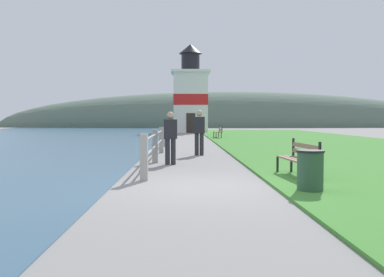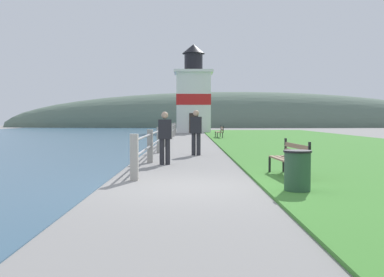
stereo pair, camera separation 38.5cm
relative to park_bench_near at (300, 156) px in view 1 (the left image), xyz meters
name	(u,v)px [view 1 (the left image)]	position (x,y,z in m)	size (l,w,h in m)	color
ground_plane	(204,187)	(-2.37, -1.23, -0.54)	(160.00, 160.00, 0.00)	gray
grass_verge	(311,142)	(5.08, 15.97, -0.51)	(12.00, 51.60, 0.06)	#428433
seawall_railing	(167,133)	(-3.72, 13.89, 0.09)	(0.18, 28.42, 1.09)	#A8A399
park_bench_near	(300,156)	(0.00, 0.00, 0.00)	(0.60, 1.85, 0.94)	#846B51
park_bench_midway	(219,131)	(-0.19, 20.97, 0.00)	(0.50, 1.99, 0.94)	#846B51
lighthouse	(190,96)	(-2.00, 34.69, 3.27)	(3.99, 3.99, 9.19)	white
person_strolling	(199,131)	(-2.16, 6.59, 0.43)	(0.46, 0.29, 1.78)	#28282D
person_by_railing	(170,136)	(-3.20, 3.22, 0.36)	(0.43, 0.27, 1.66)	#28282D
trash_bin	(310,172)	(-0.34, -2.01, -0.12)	(0.54, 0.54, 0.84)	#2D5138
distant_hillside	(232,127)	(5.63, 63.17, -0.54)	(80.00, 16.00, 12.00)	#566B5B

